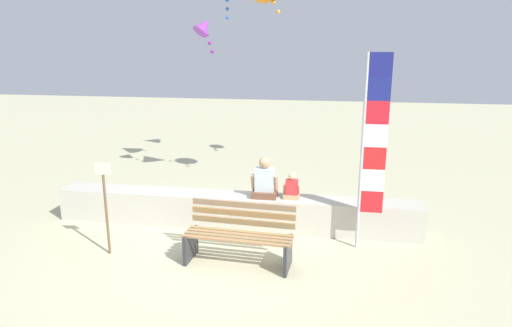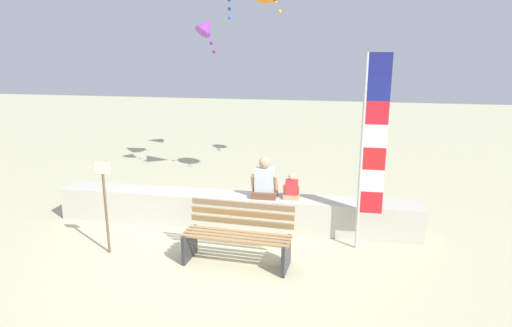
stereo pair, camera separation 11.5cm
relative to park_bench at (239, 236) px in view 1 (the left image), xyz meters
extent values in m
plane|color=#BDB992|center=(-0.37, 0.29, -0.42)|extent=(40.00, 40.00, 0.00)
cube|color=beige|center=(-0.37, 1.35, -0.12)|extent=(6.52, 0.54, 0.59)
cube|color=#A4784E|center=(-0.02, -0.25, 0.03)|extent=(1.63, 0.18, 0.03)
cube|color=#987A4F|center=(-0.01, -0.14, 0.03)|extent=(1.63, 0.18, 0.03)
cube|color=#A47C55|center=(0.00, -0.03, 0.03)|extent=(1.63, 0.18, 0.03)
cube|color=#A4834F|center=(0.01, 0.08, 0.03)|extent=(1.63, 0.18, 0.03)
cube|color=#9A7E52|center=(0.01, 0.19, 0.15)|extent=(1.63, 0.16, 0.10)
cube|color=#9E7648|center=(0.01, 0.21, 0.28)|extent=(1.63, 0.16, 0.10)
cube|color=#94765A|center=(0.02, 0.24, 0.41)|extent=(1.63, 0.16, 0.10)
cube|color=#2D2D33|center=(-0.76, -0.03, -0.19)|extent=(0.09, 0.53, 0.45)
cube|color=#2D2D33|center=(0.75, -0.13, -0.19)|extent=(0.09, 0.53, 0.45)
cube|color=brown|center=(0.18, 1.35, 0.23)|extent=(0.43, 0.35, 0.12)
cube|color=silver|center=(0.18, 1.35, 0.49)|extent=(0.33, 0.21, 0.41)
cylinder|color=tan|center=(-0.02, 1.33, 0.44)|extent=(0.07, 0.16, 0.30)
cylinder|color=tan|center=(0.38, 1.33, 0.44)|extent=(0.07, 0.16, 0.30)
sphere|color=tan|center=(0.18, 1.35, 0.80)|extent=(0.20, 0.20, 0.20)
cube|color=tan|center=(0.66, 1.35, 0.21)|extent=(0.27, 0.22, 0.07)
cube|color=red|center=(0.66, 1.35, 0.38)|extent=(0.21, 0.14, 0.26)
cylinder|color=#DEAD87|center=(0.53, 1.34, 0.35)|extent=(0.04, 0.10, 0.19)
cylinder|color=#DEAD87|center=(0.79, 1.34, 0.35)|extent=(0.04, 0.10, 0.19)
sphere|color=#DEAD87|center=(0.66, 1.35, 0.57)|extent=(0.13, 0.13, 0.13)
cylinder|color=#B7B7BC|center=(1.77, 0.81, 1.13)|extent=(0.05, 0.05, 3.09)
cube|color=red|center=(1.97, 0.81, 0.37)|extent=(0.34, 0.02, 0.35)
cube|color=white|center=(1.97, 0.81, 0.73)|extent=(0.34, 0.02, 0.35)
cube|color=red|center=(1.97, 0.81, 1.08)|extent=(0.34, 0.02, 0.35)
cube|color=white|center=(1.97, 0.81, 1.44)|extent=(0.34, 0.02, 0.35)
cube|color=red|center=(1.97, 0.81, 1.79)|extent=(0.34, 0.02, 0.35)
cube|color=navy|center=(1.97, 0.81, 2.14)|extent=(0.34, 0.02, 0.35)
cube|color=navy|center=(1.97, 0.81, 2.50)|extent=(0.34, 0.02, 0.35)
sphere|color=blue|center=(-1.10, 4.21, 3.72)|extent=(0.08, 0.08, 0.08)
sphere|color=blue|center=(-1.12, 4.31, 3.54)|extent=(0.08, 0.08, 0.08)
sphere|color=blue|center=(-1.15, 4.40, 3.36)|extent=(0.08, 0.08, 0.08)
sphere|color=gold|center=(0.07, 3.22, 3.58)|extent=(0.08, 0.08, 0.08)
sphere|color=gold|center=(0.15, 3.27, 3.40)|extent=(0.08, 0.08, 0.08)
cone|color=purple|center=(-1.53, 3.82, 3.16)|extent=(0.60, 0.61, 0.50)
sphere|color=purple|center=(-1.46, 3.75, 2.98)|extent=(0.08, 0.08, 0.08)
sphere|color=purple|center=(-1.38, 3.68, 2.80)|extent=(0.08, 0.08, 0.08)
sphere|color=purple|center=(-1.31, 3.61, 2.62)|extent=(0.08, 0.08, 0.08)
cylinder|color=brown|center=(-2.08, -0.07, 0.23)|extent=(0.04, 0.04, 1.29)
cube|color=beige|center=(-2.08, -0.07, 0.97)|extent=(0.24, 0.05, 0.18)
camera|label=1|loc=(1.30, -6.21, 2.80)|focal=32.05mm
camera|label=2|loc=(1.41, -6.19, 2.80)|focal=32.05mm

